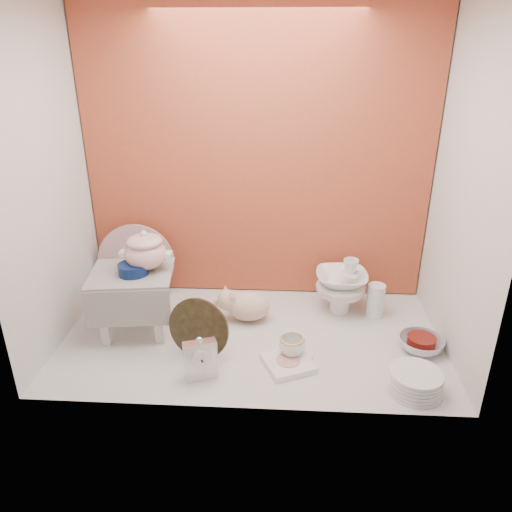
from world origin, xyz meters
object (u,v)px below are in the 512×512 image
(plush_pig, at_px, (248,306))
(crystal_bowl, at_px, (421,344))
(blue_white_vase, at_px, (131,278))
(gold_rim_teacup, at_px, (292,346))
(step_stool, at_px, (135,302))
(soup_tureen, at_px, (145,250))
(dinner_plate_stack, at_px, (415,381))
(mantel_clock, at_px, (200,358))
(porcelain_tower, at_px, (341,285))
(floral_platter, at_px, (136,261))

(plush_pig, height_order, crystal_bowl, plush_pig)
(blue_white_vase, distance_m, gold_rim_teacup, 1.03)
(step_stool, height_order, plush_pig, step_stool)
(soup_tureen, xyz_separation_m, dinner_plate_stack, (1.19, -0.42, -0.37))
(step_stool, distance_m, mantel_clock, 0.51)
(crystal_bowl, relative_size, porcelain_tower, 0.67)
(blue_white_vase, relative_size, dinner_plate_stack, 0.99)
(porcelain_tower, bearing_deg, soup_tureen, -167.17)
(plush_pig, bearing_deg, blue_white_vase, 177.66)
(dinner_plate_stack, distance_m, crystal_bowl, 0.31)
(step_stool, bearing_deg, plush_pig, 6.27)
(floral_platter, distance_m, plush_pig, 0.68)
(floral_platter, xyz_separation_m, gold_rim_teacup, (0.85, -0.55, -0.15))
(dinner_plate_stack, bearing_deg, soup_tureen, 160.72)
(blue_white_vase, height_order, mantel_clock, blue_white_vase)
(soup_tureen, relative_size, blue_white_vase, 1.03)
(floral_platter, height_order, gold_rim_teacup, floral_platter)
(gold_rim_teacup, bearing_deg, plush_pig, 125.19)
(soup_tureen, height_order, plush_pig, soup_tureen)
(step_stool, height_order, floral_platter, floral_platter)
(step_stool, relative_size, plush_pig, 1.35)
(plush_pig, bearing_deg, step_stool, -150.56)
(soup_tureen, bearing_deg, blue_white_vase, 121.54)
(porcelain_tower, bearing_deg, gold_rim_teacup, -120.49)
(blue_white_vase, relative_size, porcelain_tower, 0.76)
(step_stool, distance_m, gold_rim_teacup, 0.79)
(mantel_clock, bearing_deg, gold_rim_teacup, 2.82)
(blue_white_vase, relative_size, gold_rim_teacup, 2.00)
(gold_rim_teacup, bearing_deg, mantel_clock, -156.28)
(blue_white_vase, distance_m, mantel_clock, 0.85)
(step_stool, bearing_deg, soup_tureen, 23.59)
(porcelain_tower, bearing_deg, crystal_bowl, -45.11)
(step_stool, relative_size, gold_rim_teacup, 3.29)
(step_stool, bearing_deg, blue_white_vase, 102.03)
(soup_tureen, xyz_separation_m, porcelain_tower, (0.95, 0.22, -0.27))
(soup_tureen, xyz_separation_m, floral_platter, (-0.16, 0.33, -0.21))
(plush_pig, xyz_separation_m, dinner_plate_stack, (0.72, -0.51, -0.04))
(step_stool, relative_size, dinner_plate_stack, 1.63)
(mantel_clock, height_order, gold_rim_teacup, mantel_clock)
(blue_white_vase, relative_size, plush_pig, 0.82)
(gold_rim_teacup, bearing_deg, crystal_bowl, 8.84)
(mantel_clock, bearing_deg, floral_platter, 102.11)
(soup_tureen, relative_size, dinner_plate_stack, 1.02)
(crystal_bowl, bearing_deg, porcelain_tower, 134.89)
(gold_rim_teacup, distance_m, dinner_plate_stack, 0.54)
(step_stool, height_order, gold_rim_teacup, step_stool)
(soup_tureen, height_order, floral_platter, soup_tureen)
(step_stool, relative_size, blue_white_vase, 1.64)
(mantel_clock, xyz_separation_m, gold_rim_teacup, (0.38, 0.17, -0.04))
(floral_platter, height_order, blue_white_vase, floral_platter)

